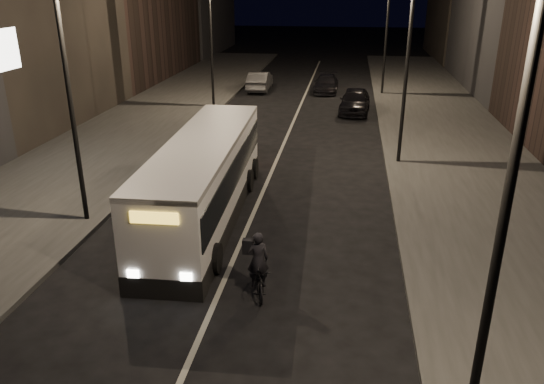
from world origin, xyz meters
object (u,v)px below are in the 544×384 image
(streetlight_left_far, at_px, (214,23))
(car_near, at_px, (355,101))
(car_mid, at_px, (260,81))
(streetlight_left_near, at_px, (73,67))
(streetlight_right_far, at_px, (384,19))
(city_bus, at_px, (205,176))
(car_far, at_px, (326,84))
(streetlight_right_mid, at_px, (403,44))
(cyclist_on_bicycle, at_px, (259,273))
(streetlight_right_near, at_px, (494,165))

(streetlight_left_far, distance_m, car_near, 10.05)
(car_near, height_order, car_mid, car_near)
(streetlight_left_near, bearing_deg, streetlight_right_far, 66.04)
(streetlight_left_near, height_order, city_bus, streetlight_left_near)
(car_near, relative_size, car_far, 1.05)
(streetlight_right_mid, xyz_separation_m, car_near, (-1.73, 10.04, -4.60))
(streetlight_left_near, bearing_deg, cyclist_on_bicycle, -29.20)
(streetlight_right_far, bearing_deg, car_near, -106.21)
(streetlight_left_near, xyz_separation_m, car_far, (6.80, 24.60, -4.74))
(streetlight_right_near, distance_m, cyclist_on_bicycle, 7.74)
(cyclist_on_bicycle, relative_size, car_mid, 0.43)
(streetlight_left_far, bearing_deg, car_near, 0.26)
(cyclist_on_bicycle, bearing_deg, streetlight_right_far, 66.47)
(streetlight_left_far, bearing_deg, streetlight_left_near, -90.00)
(streetlight_right_near, distance_m, streetlight_right_mid, 16.00)
(streetlight_right_far, distance_m, car_near, 7.72)
(car_mid, bearing_deg, streetlight_left_far, 73.41)
(streetlight_right_near, bearing_deg, car_mid, 105.39)
(streetlight_left_near, bearing_deg, car_near, 63.66)
(streetlight_right_mid, distance_m, car_mid, 19.29)
(streetlight_left_far, relative_size, car_far, 1.89)
(streetlight_right_near, relative_size, car_near, 1.81)
(streetlight_left_far, bearing_deg, streetlight_right_near, -67.70)
(car_mid, bearing_deg, streetlight_right_mid, 116.92)
(streetlight_right_near, xyz_separation_m, streetlight_left_near, (-10.66, 8.00, 0.00))
(car_mid, bearing_deg, streetlight_right_far, 175.50)
(streetlight_left_near, distance_m, car_far, 25.96)
(streetlight_left_far, distance_m, car_mid, 8.14)
(streetlight_right_far, bearing_deg, streetlight_left_far, -150.64)
(streetlight_left_near, bearing_deg, car_far, 74.55)
(streetlight_right_far, relative_size, streetlight_left_far, 1.00)
(streetlight_right_mid, height_order, streetlight_left_near, same)
(streetlight_right_mid, distance_m, car_near, 11.18)
(car_far, bearing_deg, streetlight_left_near, -104.57)
(streetlight_right_far, xyz_separation_m, streetlight_left_far, (-10.66, -6.00, 0.00))
(city_bus, bearing_deg, streetlight_right_near, -54.49)
(cyclist_on_bicycle, xyz_separation_m, car_mid, (-4.68, 28.04, 0.09))
(streetlight_left_far, bearing_deg, city_bus, -77.58)
(cyclist_on_bicycle, distance_m, car_far, 28.19)
(streetlight_right_near, distance_m, city_bus, 12.01)
(streetlight_right_near, xyz_separation_m, cyclist_on_bicycle, (-4.25, 4.42, -4.73))
(streetlight_right_mid, height_order, car_mid, streetlight_right_mid)
(streetlight_right_near, xyz_separation_m, car_near, (-1.73, 26.04, -4.60))
(streetlight_left_far, xyz_separation_m, car_far, (6.80, 6.60, -4.74))
(streetlight_left_near, distance_m, car_mid, 24.95)
(streetlight_right_mid, bearing_deg, streetlight_left_near, -143.12)
(city_bus, xyz_separation_m, car_mid, (-2.00, 23.41, -0.84))
(streetlight_right_near, distance_m, car_far, 33.17)
(car_near, bearing_deg, streetlight_right_near, -82.40)
(streetlight_right_mid, relative_size, streetlight_left_near, 1.00)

